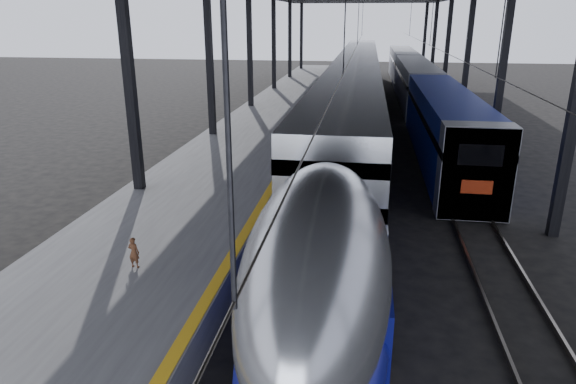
# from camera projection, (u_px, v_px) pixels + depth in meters

# --- Properties ---
(ground) EXTENTS (160.00, 160.00, 0.00)m
(ground) POSITION_uv_depth(u_px,v_px,m) (259.00, 283.00, 14.96)
(ground) COLOR black
(ground) RESTS_ON ground
(platform) EXTENTS (6.00, 80.00, 1.00)m
(platform) POSITION_uv_depth(u_px,v_px,m) (269.00, 126.00, 34.00)
(platform) COLOR #4C4C4F
(platform) RESTS_ON ground
(yellow_strip) EXTENTS (0.30, 80.00, 0.01)m
(yellow_strip) POSITION_uv_depth(u_px,v_px,m) (311.00, 120.00, 33.44)
(yellow_strip) COLOR gold
(yellow_strip) RESTS_ON platform
(rails) EXTENTS (6.52, 80.00, 0.16)m
(rails) POSITION_uv_depth(u_px,v_px,m) (391.00, 136.00, 33.00)
(rails) COLOR slate
(rails) RESTS_ON ground
(tgv_train) EXTENTS (3.16, 65.20, 4.53)m
(tgv_train) POSITION_uv_depth(u_px,v_px,m) (355.00, 94.00, 36.57)
(tgv_train) COLOR #A9ABB0
(tgv_train) RESTS_ON ground
(second_train) EXTENTS (2.65, 56.05, 3.65)m
(second_train) POSITION_uv_depth(u_px,v_px,m) (416.00, 84.00, 44.24)
(second_train) COLOR navy
(second_train) RESTS_ON ground
(child) EXTENTS (0.34, 0.24, 0.86)m
(child) POSITION_uv_depth(u_px,v_px,m) (134.00, 252.00, 13.63)
(child) COLOR #4F2D1A
(child) RESTS_ON platform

